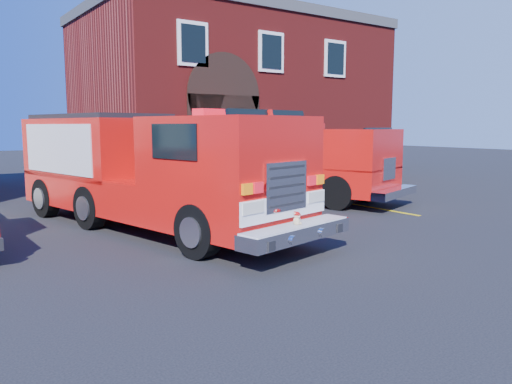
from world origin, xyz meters
TOP-DOWN VIEW (x-y plane):
  - ground at (0.00, 0.00)m, footprint 100.00×100.00m
  - parking_stripe_near at (6.50, 1.00)m, footprint 0.12×3.00m
  - parking_stripe_mid at (6.50, 4.00)m, footprint 0.12×3.00m
  - parking_stripe_far at (6.50, 7.00)m, footprint 0.12×3.00m
  - fire_station at (8.99, 13.98)m, footprint 15.20×10.20m
  - fire_engine at (-0.81, 2.54)m, footprint 4.70×10.19m
  - secondary_truck at (5.41, 4.82)m, footprint 5.16×8.92m

SIDE VIEW (x-z plane):
  - ground at x=0.00m, z-range 0.00..0.00m
  - parking_stripe_near at x=6.50m, z-range 0.00..0.01m
  - parking_stripe_mid at x=6.50m, z-range 0.00..0.01m
  - parking_stripe_far at x=6.50m, z-range 0.00..0.01m
  - secondary_truck at x=5.41m, z-range 0.12..2.89m
  - fire_engine at x=-0.81m, z-range 0.05..3.09m
  - fire_station at x=8.99m, z-range 0.03..8.48m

